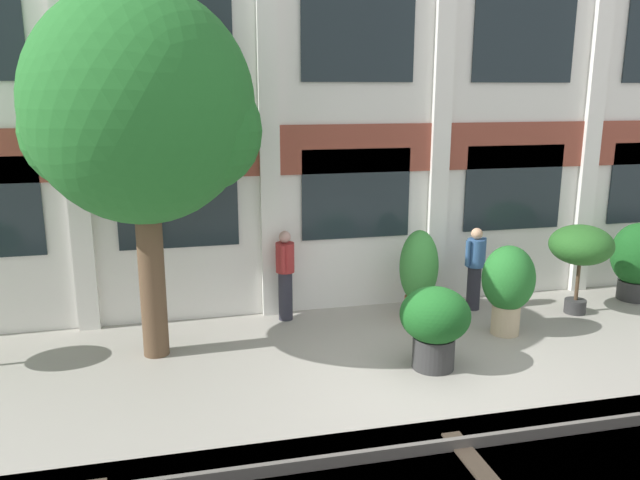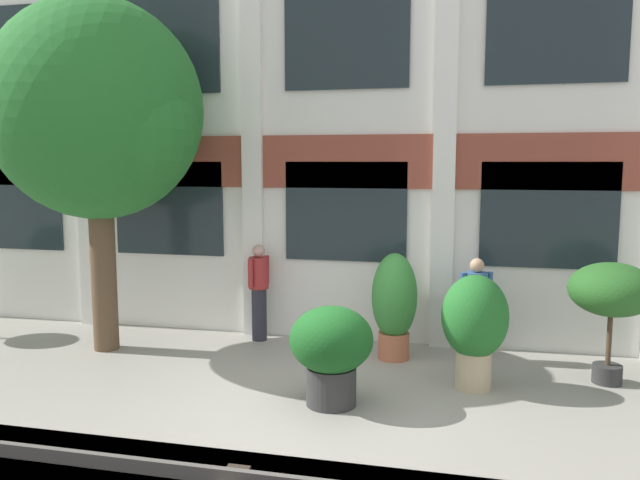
# 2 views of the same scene
# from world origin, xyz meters

# --- Properties ---
(ground_plane) EXTENTS (80.00, 80.00, 0.00)m
(ground_plane) POSITION_xyz_m (0.00, 0.00, 0.00)
(ground_plane) COLOR #9E998E
(apartment_facade) EXTENTS (16.82, 0.64, 8.88)m
(apartment_facade) POSITION_xyz_m (-0.00, 3.10, 4.41)
(apartment_facade) COLOR silver
(apartment_facade) RESTS_ON ground
(broadleaf_tree) EXTENTS (3.53, 3.36, 5.67)m
(broadleaf_tree) POSITION_xyz_m (-3.76, 1.40, 3.82)
(broadleaf_tree) COLOR brown
(broadleaf_tree) RESTS_ON ground
(potted_plant_ribbed_drum) EXTENTS (1.07, 1.07, 1.28)m
(potted_plant_ribbed_drum) POSITION_xyz_m (0.39, -0.10, 0.75)
(potted_plant_ribbed_drum) COLOR #333333
(potted_plant_ribbed_drum) RESTS_ON ground
(potted_plant_glazed_jar) EXTENTS (0.71, 0.71, 1.69)m
(potted_plant_glazed_jar) POSITION_xyz_m (0.96, 1.97, 0.94)
(potted_plant_glazed_jar) COLOR #B76647
(potted_plant_glazed_jar) RESTS_ON ground
(potted_plant_tall_urn) EXTENTS (1.17, 1.17, 1.72)m
(potted_plant_tall_urn) POSITION_xyz_m (4.01, 1.54, 1.29)
(potted_plant_tall_urn) COLOR #333333
(potted_plant_tall_urn) RESTS_ON ground
(potted_plant_fluted_column) EXTENTS (0.90, 0.90, 1.58)m
(potted_plant_fluted_column) POSITION_xyz_m (2.17, 0.90, 0.92)
(potted_plant_fluted_column) COLOR tan
(potted_plant_fluted_column) RESTS_ON ground
(resident_by_doorway) EXTENTS (0.50, 0.34, 1.62)m
(resident_by_doorway) POSITION_xyz_m (2.20, 2.19, 0.87)
(resident_by_doorway) COLOR #282833
(resident_by_doorway) RESTS_ON ground
(resident_watching_tracks) EXTENTS (0.34, 0.50, 1.69)m
(resident_watching_tracks) POSITION_xyz_m (-1.45, 2.47, 0.91)
(resident_watching_tracks) COLOR #282833
(resident_watching_tracks) RESTS_ON ground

